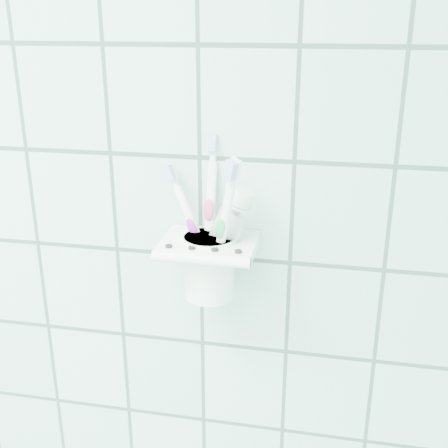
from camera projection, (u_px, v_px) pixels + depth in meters
name	position (u px, v px, depth m)	size (l,w,h in m)	color
holder_bracket	(209.00, 246.00, 0.74)	(0.12, 0.10, 0.04)	white
cup	(210.00, 264.00, 0.75)	(0.08, 0.08, 0.09)	white
toothbrush_pink	(219.00, 227.00, 0.73)	(0.07, 0.04, 0.18)	white
toothbrush_blue	(205.00, 215.00, 0.73)	(0.02, 0.05, 0.21)	white
toothbrush_orange	(212.00, 216.00, 0.73)	(0.05, 0.06, 0.21)	white
toothpaste_tube	(203.00, 228.00, 0.74)	(0.08, 0.04, 0.17)	silver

